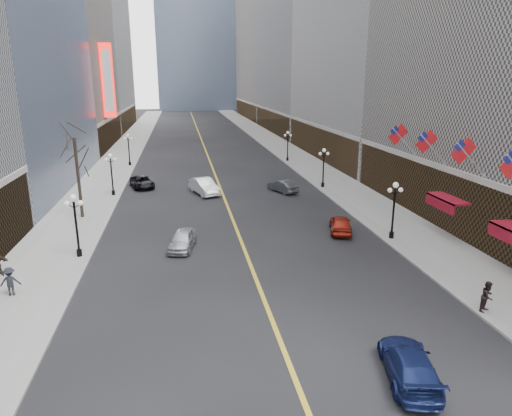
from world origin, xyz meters
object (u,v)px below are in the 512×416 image
object	(u,v)px
streetlamp_east_1	(394,204)
car_sb_far	(283,186)
streetlamp_east_2	(324,164)
streetlamp_west_1	(76,219)
streetlamp_east_3	(288,143)
streetlamp_west_2	(111,170)
car_nb_mid	(204,186)
car_sb_near	(409,364)
streetlamp_west_3	(129,146)
car_sb_mid	(341,224)
car_nb_far	(142,182)
car_nb_near	(183,240)

from	to	relation	value
streetlamp_east_1	car_sb_far	bearing A→B (deg)	106.62
streetlamp_east_2	streetlamp_west_1	xyz separation A→B (m)	(-23.60, -18.00, 0.00)
streetlamp_east_3	streetlamp_west_2	size ratio (longest dim) A/B	1.00
car_nb_mid	streetlamp_east_1	bearing A→B (deg)	-70.50
streetlamp_east_2	car_sb_far	xyz separation A→B (m)	(-5.04, -1.12, -2.22)
streetlamp_west_2	car_nb_mid	bearing A→B (deg)	-2.82
car_sb_far	car_sb_near	bearing A→B (deg)	61.66
streetlamp_west_3	car_sb_mid	world-z (taller)	streetlamp_west_3
streetlamp_east_2	car_nb_far	xyz separation A→B (m)	(-20.80, 3.68, -2.23)
streetlamp_east_3	car_nb_far	size ratio (longest dim) A/B	0.94
streetlamp_west_2	car_nb_far	size ratio (longest dim) A/B	0.94
streetlamp_west_3	car_sb_mid	xyz separation A→B (m)	(20.23, -33.59, -2.18)
streetlamp_west_3	car_nb_far	xyz separation A→B (m)	(2.80, -14.32, -2.23)
car_sb_near	car_sb_mid	bearing A→B (deg)	-87.64
streetlamp_east_3	car_nb_near	world-z (taller)	streetlamp_east_3
car_nb_near	car_sb_mid	xyz separation A→B (m)	(12.96, 1.71, 0.01)
car_sb_near	car_sb_mid	distance (m)	19.25
streetlamp_west_1	car_sb_mid	world-z (taller)	streetlamp_west_1
streetlamp_east_3	car_nb_far	distance (m)	25.35
streetlamp_west_1	streetlamp_west_3	bearing A→B (deg)	90.00
streetlamp_east_1	car_sb_far	size ratio (longest dim) A/B	1.09
streetlamp_east_1	car_sb_near	distance (m)	18.07
car_nb_mid	car_nb_far	size ratio (longest dim) A/B	1.09
streetlamp_east_1	car_sb_near	xyz separation A→B (m)	(-7.04, -16.49, -2.20)
streetlamp_west_2	car_nb_far	world-z (taller)	streetlamp_west_2
streetlamp_east_3	streetlamp_east_1	bearing A→B (deg)	-90.00
streetlamp_east_2	streetlamp_west_1	world-z (taller)	same
streetlamp_east_1	streetlamp_west_2	world-z (taller)	same
car_sb_mid	streetlamp_west_2	bearing A→B (deg)	-21.71
streetlamp_east_2	car_nb_mid	size ratio (longest dim) A/B	0.87
streetlamp_west_3	car_nb_mid	distance (m)	21.02
streetlamp_east_2	streetlamp_east_3	xyz separation A→B (m)	(0.00, 18.00, 0.00)
streetlamp_west_3	car_sb_near	distance (m)	55.08
car_sb_near	car_nb_mid	bearing A→B (deg)	-65.41
streetlamp_west_1	car_sb_mid	xyz separation A→B (m)	(20.23, 2.41, -2.18)
streetlamp_west_3	car_nb_mid	bearing A→B (deg)	-62.07
streetlamp_east_3	car_nb_mid	size ratio (longest dim) A/B	0.87
streetlamp_west_1	streetlamp_west_3	world-z (taller)	same
car_nb_near	car_nb_mid	size ratio (longest dim) A/B	0.79
streetlamp_west_2	car_sb_near	bearing A→B (deg)	-64.36
streetlamp_west_3	car_nb_far	world-z (taller)	streetlamp_west_3
car_nb_mid	car_sb_mid	world-z (taller)	car_nb_mid
streetlamp_east_2	streetlamp_east_3	bearing A→B (deg)	90.00
streetlamp_east_1	streetlamp_east_2	world-z (taller)	same
streetlamp_east_3	car_sb_near	size ratio (longest dim) A/B	0.94
car_nb_mid	streetlamp_west_1	bearing A→B (deg)	-137.95
car_nb_near	car_sb_far	distance (m)	19.73
car_nb_far	car_nb_mid	bearing A→B (deg)	-46.09
streetlamp_east_1	streetlamp_west_3	distance (m)	43.05
streetlamp_east_1	car_nb_far	distance (m)	30.13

